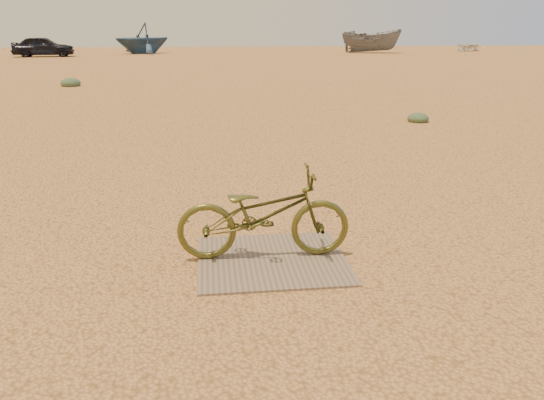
{
  "coord_description": "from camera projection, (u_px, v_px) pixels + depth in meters",
  "views": [
    {
      "loc": [
        -0.03,
        -4.93,
        2.21
      ],
      "look_at": [
        0.56,
        -0.16,
        0.64
      ],
      "focal_mm": 35.0,
      "sensor_mm": 36.0,
      "label": 1
    }
  ],
  "objects": [
    {
      "name": "bicycle",
      "position": [
        264.0,
        214.0,
        5.18
      ],
      "size": [
        1.71,
        0.63,
        0.89
      ],
      "primitive_type": "imported",
      "rotation": [
        0.0,
        0.0,
        1.54
      ],
      "color": "#504F1E",
      "rests_on": "plywood_board"
    },
    {
      "name": "boat_mid_right",
      "position": [
        371.0,
        41.0,
        46.96
      ],
      "size": [
        5.55,
        3.76,
        2.01
      ],
      "primitive_type": "imported",
      "rotation": [
        0.0,
        0.0,
        1.19
      ],
      "color": "slate",
      "rests_on": "ground"
    },
    {
      "name": "kale_c",
      "position": [
        71.0,
        86.0,
        20.72
      ],
      "size": [
        0.76,
        0.76,
        0.42
      ],
      "primitive_type": "ellipsoid",
      "color": "#4C6746",
      "rests_on": "ground"
    },
    {
      "name": "boat_far_right",
      "position": [
        468.0,
        46.0,
        51.21
      ],
      "size": [
        5.0,
        5.32,
        0.9
      ],
      "primitive_type": "imported",
      "rotation": [
        0.0,
        0.0,
        -0.6
      ],
      "color": "white",
      "rests_on": "ground"
    },
    {
      "name": "boat_far_left",
      "position": [
        142.0,
        38.0,
        45.58
      ],
      "size": [
        6.43,
        6.26,
        2.58
      ],
      "primitive_type": "imported",
      "rotation": [
        0.0,
        0.0,
        -0.97
      ],
      "color": "#2E4B6D",
      "rests_on": "ground"
    },
    {
      "name": "car",
      "position": [
        43.0,
        46.0,
        40.86
      ],
      "size": [
        4.63,
        2.19,
        1.53
      ],
      "primitive_type": "imported",
      "rotation": [
        0.0,
        0.0,
        1.66
      ],
      "color": "black",
      "rests_on": "ground"
    },
    {
      "name": "plywood_board",
      "position": [
        272.0,
        260.0,
        5.25
      ],
      "size": [
        1.46,
        1.3,
        0.02
      ],
      "primitive_type": "cube",
      "color": "#7F6A54",
      "rests_on": "ground"
    },
    {
      "name": "ground",
      "position": [
        215.0,
        257.0,
        5.34
      ],
      "size": [
        120.0,
        120.0,
        0.0
      ],
      "primitive_type": "plane",
      "color": "#E89C58",
      "rests_on": "ground"
    },
    {
      "name": "kale_b",
      "position": [
        418.0,
        122.0,
        12.97
      ],
      "size": [
        0.51,
        0.51,
        0.28
      ],
      "primitive_type": "ellipsoid",
      "color": "#4C6746",
      "rests_on": "ground"
    }
  ]
}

